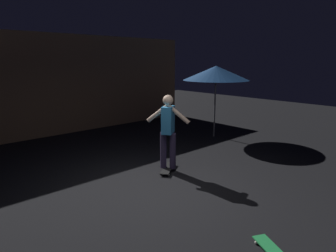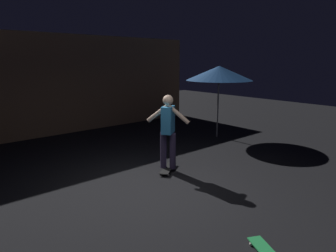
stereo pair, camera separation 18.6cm
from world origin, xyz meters
name	(u,v)px [view 2 (the right image)]	position (x,y,z in m)	size (l,w,h in m)	color
ground_plane	(159,194)	(0.00, 0.00, 0.00)	(28.00, 28.00, 0.00)	black
low_building	(61,81)	(1.27, 7.97, 1.67)	(9.04, 4.44, 3.33)	#AD7F56
patio_umbrella	(219,73)	(4.12, 2.09, 2.07)	(2.10, 2.10, 2.30)	slate
skateboard_ridden	(168,168)	(0.91, 0.82, 0.06)	(0.76, 0.60, 0.07)	black
skater	(168,127)	(0.91, 0.82, 1.04)	(0.62, 0.87, 1.67)	#382D4C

